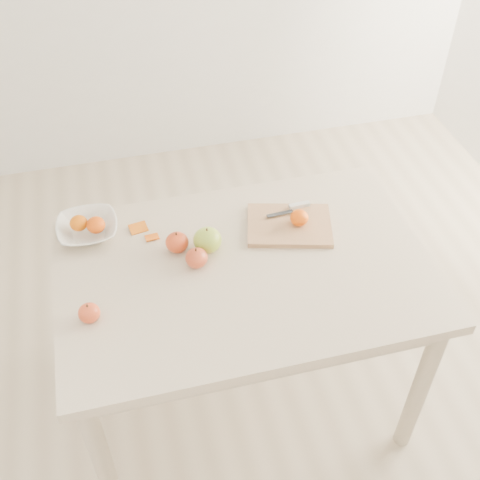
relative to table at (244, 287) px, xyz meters
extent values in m
plane|color=#C6B293|center=(0.00, 0.00, -0.65)|extent=(3.50, 3.50, 0.00)
cube|color=beige|center=(0.00, 0.00, 0.08)|extent=(1.20, 0.80, 0.04)
cylinder|color=#BCAA8E|center=(-0.54, 0.34, -0.30)|extent=(0.06, 0.06, 0.71)
cylinder|color=#BCAA8E|center=(0.54, 0.34, -0.30)|extent=(0.06, 0.06, 0.71)
cylinder|color=#BCAA8E|center=(-0.54, -0.34, -0.30)|extent=(0.06, 0.06, 0.71)
cylinder|color=#BCAA8E|center=(0.54, -0.34, -0.30)|extent=(0.06, 0.06, 0.71)
cube|color=tan|center=(0.20, 0.14, 0.11)|extent=(0.33, 0.27, 0.02)
ellipsoid|color=#E24608|center=(0.23, 0.13, 0.14)|extent=(0.06, 0.06, 0.05)
imported|color=white|center=(-0.47, 0.27, 0.12)|extent=(0.20, 0.20, 0.05)
ellipsoid|color=#DD5F07|center=(-0.50, 0.28, 0.15)|extent=(0.06, 0.06, 0.05)
ellipsoid|color=#D55907|center=(-0.44, 0.26, 0.15)|extent=(0.06, 0.06, 0.06)
cube|color=#CB5D0E|center=(-0.31, 0.26, 0.10)|extent=(0.07, 0.05, 0.01)
cube|color=orange|center=(-0.27, 0.20, 0.10)|extent=(0.05, 0.04, 0.01)
cube|color=silver|center=(0.26, 0.22, 0.12)|extent=(0.08, 0.02, 0.01)
cube|color=#33353A|center=(0.18, 0.19, 0.12)|extent=(0.10, 0.02, 0.00)
ellipsoid|color=olive|center=(-0.10, 0.10, 0.14)|extent=(0.09, 0.09, 0.08)
ellipsoid|color=#A21719|center=(-0.14, 0.04, 0.13)|extent=(0.07, 0.07, 0.06)
ellipsoid|color=#9F1A0A|center=(-0.49, -0.10, 0.13)|extent=(0.06, 0.06, 0.06)
ellipsoid|color=maroon|center=(-0.19, 0.13, 0.13)|extent=(0.08, 0.08, 0.07)
camera|label=1|loc=(-0.34, -1.29, 1.49)|focal=45.00mm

